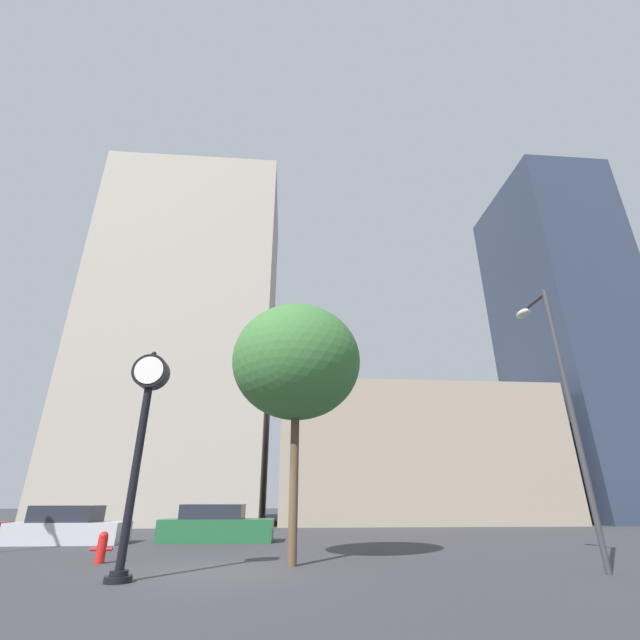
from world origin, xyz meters
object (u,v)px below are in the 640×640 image
Objects in this scene: car_silver at (69,528)px; fire_hydrant_far at (102,547)px; street_clock at (144,420)px; street_lamp_right at (555,377)px; car_green at (216,526)px; bare_tree at (297,362)px.

fire_hydrant_far is at bearing -59.43° from car_silver.
street_clock is 0.69× the size of street_lamp_right.
car_green is at bearing 86.39° from street_clock.
bare_tree reaches higher than street_clock.
fire_hydrant_far is (-2.11, -6.38, -0.20)m from car_green.
fire_hydrant_far is (3.53, -5.96, -0.18)m from car_silver.
street_clock is at bearing -63.34° from fire_hydrant_far.
fire_hydrant_far is at bearing -106.46° from car_green.
car_silver reaches higher than fire_hydrant_far.
street_lamp_right is (15.67, -8.49, 4.09)m from car_silver.
fire_hydrant_far is 0.11× the size of bare_tree.
bare_tree is at bearing -38.79° from car_silver.
street_lamp_right reaches higher than street_clock.
car_silver is 5.66m from car_green.
car_silver is at bearing 120.67° from fire_hydrant_far.
car_green is at bearing 71.67° from fire_hydrant_far.
street_clock is at bearing -177.33° from street_lamp_right.
street_clock is 0.69× the size of bare_tree.
car_silver is 0.59× the size of street_lamp_right.
street_clock is 10.72m from street_lamp_right.
bare_tree reaches higher than car_green.
car_silver is 5.46× the size of fire_hydrant_far.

